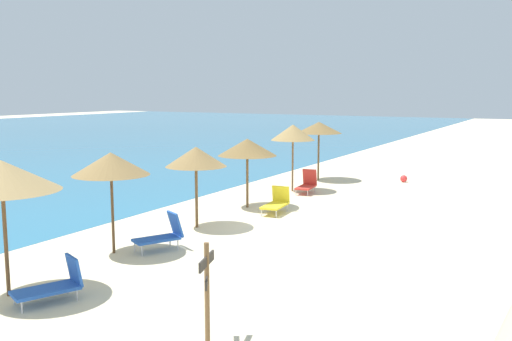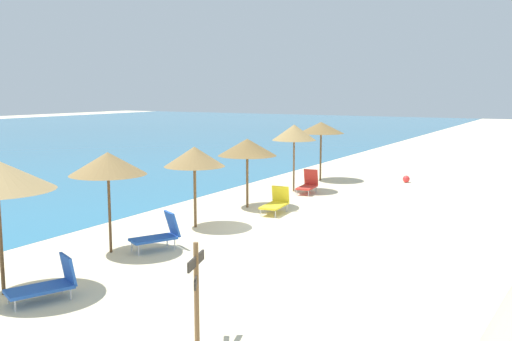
{
  "view_description": "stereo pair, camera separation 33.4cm",
  "coord_description": "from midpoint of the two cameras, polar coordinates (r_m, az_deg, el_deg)",
  "views": [
    {
      "loc": [
        -16.6,
        -8.08,
        4.44
      ],
      "look_at": [
        2.26,
        2.3,
        1.41
      ],
      "focal_mm": 40.02,
      "sensor_mm": 36.0,
      "label": 1
    },
    {
      "loc": [
        -16.44,
        -8.37,
        4.44
      ],
      "look_at": [
        2.26,
        2.3,
        1.41
      ],
      "focal_mm": 40.02,
      "sensor_mm": 36.0,
      "label": 2
    }
  ],
  "objects": [
    {
      "name": "beach_umbrella_0",
      "position": [
        13.27,
        -24.75,
        -0.5
      ],
      "size": [
        2.45,
        2.45,
        2.98
      ],
      "color": "brown",
      "rests_on": "ground_plane"
    },
    {
      "name": "beach_umbrella_5",
      "position": [
        28.33,
        5.97,
        4.27
      ],
      "size": [
        2.25,
        2.25,
        2.91
      ],
      "color": "brown",
      "rests_on": "ground_plane"
    },
    {
      "name": "wooden_signpost",
      "position": [
        10.17,
        -5.89,
        -11.24
      ],
      "size": [
        0.81,
        0.41,
        1.84
      ],
      "rotation": [
        0.0,
        0.0,
        0.31
      ],
      "color": "brown",
      "rests_on": "ground_plane"
    },
    {
      "name": "beach_umbrella_2",
      "position": [
        18.45,
        -6.54,
        1.36
      ],
      "size": [
        1.97,
        1.97,
        2.65
      ],
      "color": "brown",
      "rests_on": "ground_plane"
    },
    {
      "name": "lounge_chair_3",
      "position": [
        20.8,
        1.59,
        -3.21
      ],
      "size": [
        1.46,
        0.8,
        0.93
      ],
      "rotation": [
        0.0,
        0.0,
        1.68
      ],
      "color": "yellow",
      "rests_on": "ground_plane"
    },
    {
      "name": "beach_umbrella_4",
      "position": [
        25.08,
        3.33,
        3.81
      ],
      "size": [
        1.94,
        1.94,
        2.96
      ],
      "color": "brown",
      "rests_on": "ground_plane"
    },
    {
      "name": "beach_ball",
      "position": [
        28.7,
        14.23,
        -0.79
      ],
      "size": [
        0.34,
        0.34,
        0.34
      ],
      "primitive_type": "sphere",
      "color": "red",
      "rests_on": "ground_plane"
    },
    {
      "name": "lounge_chair_2",
      "position": [
        24.94,
        4.74,
        -1.35
      ],
      "size": [
        1.37,
        0.76,
        1.0
      ],
      "rotation": [
        0.0,
        0.0,
        1.68
      ],
      "color": "red",
      "rests_on": "ground_plane"
    },
    {
      "name": "lounge_chair_0",
      "position": [
        13.08,
        -20.25,
        -10.63
      ],
      "size": [
        1.52,
        1.15,
        0.92
      ],
      "rotation": [
        0.0,
        0.0,
        1.16
      ],
      "color": "blue",
      "rests_on": "ground_plane"
    },
    {
      "name": "ground_plane",
      "position": [
        18.98,
        2.31,
        -5.52
      ],
      "size": [
        160.0,
        160.0,
        0.0
      ],
      "primitive_type": "plane",
      "color": "beige"
    },
    {
      "name": "beach_umbrella_3",
      "position": [
        21.53,
        -1.33,
        2.33
      ],
      "size": [
        2.23,
        2.23,
        2.64
      ],
      "color": "brown",
      "rests_on": "ground_plane"
    },
    {
      "name": "beach_umbrella_1",
      "position": [
        15.89,
        -14.89,
        0.64
      ],
      "size": [
        2.09,
        2.09,
        2.79
      ],
      "color": "brown",
      "rests_on": "ground_plane"
    },
    {
      "name": "lounge_chair_1",
      "position": [
        16.26,
        -9.91,
        -6.3
      ],
      "size": [
        1.47,
        1.16,
        1.05
      ],
      "rotation": [
        0.0,
        0.0,
        1.09
      ],
      "color": "blue",
      "rests_on": "ground_plane"
    }
  ]
}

